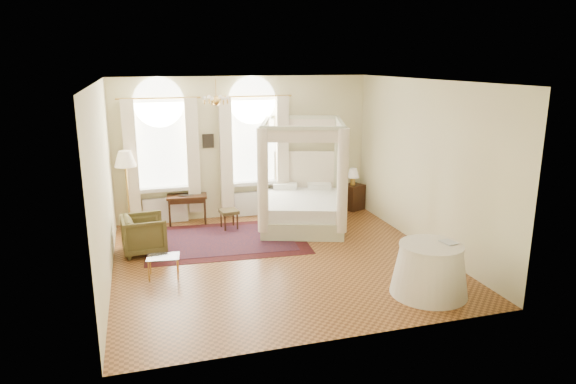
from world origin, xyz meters
name	(u,v)px	position (x,y,z in m)	size (l,w,h in m)	color
ground	(279,259)	(0.00, 0.00, 0.00)	(6.00, 6.00, 0.00)	#965B2B
room_walls	(278,156)	(0.00, 0.00, 1.98)	(6.00, 6.00, 6.00)	#F5E8BB
window_left	(162,160)	(-1.90, 2.87, 1.49)	(1.62, 0.27, 3.29)	silver
window_right	(254,155)	(0.20, 2.87, 1.49)	(1.62, 0.27, 3.29)	silver
chandelier	(216,100)	(-0.90, 1.20, 2.91)	(0.51, 0.45, 0.50)	#C09240
wall_pictures	(248,137)	(0.09, 2.97, 1.89)	(2.54, 0.03, 0.39)	black
canopy_bed	(302,203)	(1.05, 1.79, 0.54)	(2.36, 2.63, 2.39)	beige
nightstand	(353,197)	(2.70, 2.70, 0.32)	(0.45, 0.40, 0.64)	#321D0D
nightstand_lamp	(353,174)	(2.66, 2.68, 0.91)	(0.29, 0.29, 0.42)	#C09240
writing_desk	(187,199)	(-1.42, 2.70, 0.57)	(0.94, 0.56, 0.67)	#321D0D
laptop	(186,195)	(-1.43, 2.69, 0.68)	(0.32, 0.21, 0.03)	black
stool	(229,213)	(-0.57, 2.05, 0.36)	(0.43, 0.43, 0.44)	#3F341B
armchair	(144,234)	(-2.41, 1.08, 0.37)	(0.79, 0.82, 0.74)	#4C4320
coffee_table	(163,258)	(-2.12, -0.22, 0.34)	(0.59, 0.44, 0.38)	silver
floor_lamp	(125,163)	(-2.69, 2.51, 1.52)	(0.46, 0.46, 1.79)	#C09240
oriental_rug	(227,240)	(-0.77, 1.32, 0.01)	(3.38, 2.54, 0.01)	#461113
side_table	(430,270)	(1.93, -2.10, 0.41)	(1.23, 1.23, 0.84)	#EEE5CF
book	(444,243)	(2.12, -2.14, 0.85)	(0.19, 0.26, 0.02)	black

